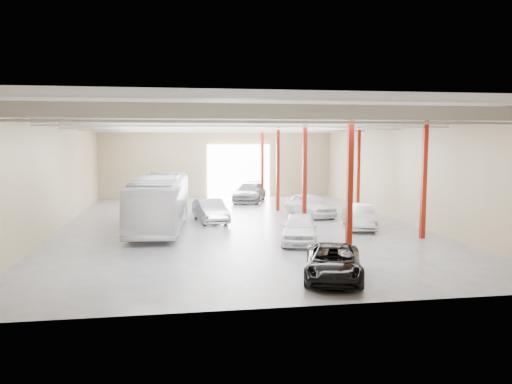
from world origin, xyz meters
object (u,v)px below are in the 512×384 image
object	(u,v)px
coach_bus	(160,202)
car_row_c	(250,192)
car_right_far	(310,205)
black_sedan	(333,262)
car_right_near	(359,216)
car_row_b	(210,210)
car_row_a	(299,228)

from	to	relation	value
coach_bus	car_row_c	size ratio (longest dim) A/B	2.07
coach_bus	car_right_far	bearing A→B (deg)	21.12
black_sedan	car_right_near	world-z (taller)	car_right_near
black_sedan	car_right_far	bearing A→B (deg)	95.03
car_row_b	car_right_far	bearing A→B (deg)	0.79
car_row_b	car_right_far	world-z (taller)	car_right_far
car_row_a	car_row_c	size ratio (longest dim) A/B	0.79
car_row_b	car_row_a	bearing A→B (deg)	-70.01
coach_bus	car_row_b	distance (m)	3.79
black_sedan	car_right_near	distance (m)	11.74
coach_bus	black_sedan	world-z (taller)	coach_bus
coach_bus	car_row_a	xyz separation A→B (m)	(7.42, -5.70, -0.88)
car_row_c	car_right_near	size ratio (longest dim) A/B	1.24
car_right_near	car_right_far	xyz separation A→B (m)	(-1.66, 5.20, 0.07)
coach_bus	black_sedan	size ratio (longest dim) A/B	2.51
car_row_a	car_right_far	distance (m)	9.29
car_row_c	car_right_far	bearing A→B (deg)	-53.32
coach_bus	car_right_near	size ratio (longest dim) A/B	2.58
car_right_near	car_row_a	bearing A→B (deg)	-129.84
car_right_far	car_row_c	bearing A→B (deg)	93.11
car_row_b	car_right_near	world-z (taller)	car_row_b
car_row_b	coach_bus	bearing A→B (deg)	-160.01
car_row_a	car_row_b	bearing A→B (deg)	134.57
black_sedan	car_row_c	xyz separation A→B (m)	(0.40, 25.00, 0.17)
coach_bus	car_row_c	bearing A→B (deg)	63.48
car_row_c	black_sedan	bearing A→B (deg)	-72.28
car_right_far	car_right_near	bearing A→B (deg)	-87.23
car_row_a	car_row_c	xyz separation A→B (m)	(0.00, 18.00, 0.06)
car_row_a	car_right_far	size ratio (longest dim) A/B	0.93
coach_bus	car_right_near	world-z (taller)	coach_bus
car_row_a	car_right_near	size ratio (longest dim) A/B	0.98
car_row_a	car_row_b	size ratio (longest dim) A/B	0.97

